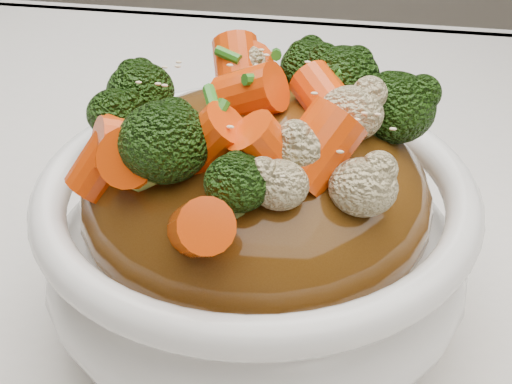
# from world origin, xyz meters

# --- Properties ---
(tablecloth) EXTENTS (1.20, 0.80, 0.04)m
(tablecloth) POSITION_xyz_m (0.00, 0.00, 0.73)
(tablecloth) COLOR white
(tablecloth) RESTS_ON dining_table
(bowl) EXTENTS (0.24, 0.24, 0.08)m
(bowl) POSITION_xyz_m (-0.05, -0.03, 0.79)
(bowl) COLOR white
(bowl) RESTS_ON tablecloth
(sauce_base) EXTENTS (0.19, 0.19, 0.09)m
(sauce_base) POSITION_xyz_m (-0.05, -0.03, 0.82)
(sauce_base) COLOR #502E0D
(sauce_base) RESTS_ON bowl
(carrots) EXTENTS (0.19, 0.19, 0.05)m
(carrots) POSITION_xyz_m (-0.05, -0.03, 0.88)
(carrots) COLOR #ED4607
(carrots) RESTS_ON sauce_base
(broccoli) EXTENTS (0.19, 0.19, 0.04)m
(broccoli) POSITION_xyz_m (-0.05, -0.03, 0.88)
(broccoli) COLOR black
(broccoli) RESTS_ON sauce_base
(cauliflower) EXTENTS (0.19, 0.19, 0.04)m
(cauliflower) POSITION_xyz_m (-0.05, -0.03, 0.88)
(cauliflower) COLOR beige
(cauliflower) RESTS_ON sauce_base
(scallions) EXTENTS (0.15, 0.15, 0.02)m
(scallions) POSITION_xyz_m (-0.05, -0.03, 0.88)
(scallions) COLOR #28761B
(scallions) RESTS_ON sauce_base
(sesame_seeds) EXTENTS (0.17, 0.17, 0.01)m
(sesame_seeds) POSITION_xyz_m (-0.05, -0.03, 0.88)
(sesame_seeds) COLOR beige
(sesame_seeds) RESTS_ON sauce_base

